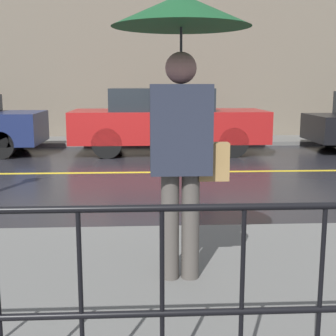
{
  "coord_description": "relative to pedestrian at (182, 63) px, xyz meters",
  "views": [
    {
      "loc": [
        0.51,
        -8.84,
        1.68
      ],
      "look_at": [
        0.88,
        -1.93,
        0.43
      ],
      "focal_mm": 50.0,
      "sensor_mm": 36.0,
      "label": 1
    }
  ],
  "objects": [
    {
      "name": "sidewalk_near",
      "position": [
        -0.81,
        -0.14,
        -1.78
      ],
      "size": [
        28.0,
        3.14,
        0.1
      ],
      "color": "#60605E",
      "rests_on": "ground_plane"
    },
    {
      "name": "building_storefront",
      "position": [
        -0.81,
        10.8,
        1.32
      ],
      "size": [
        28.0,
        0.3,
        6.3
      ],
      "color": "#706656",
      "rests_on": "ground_plane"
    },
    {
      "name": "ground_plane",
      "position": [
        -0.81,
        5.21,
        -1.83
      ],
      "size": [
        80.0,
        80.0,
        0.0
      ],
      "primitive_type": "plane",
      "color": "black"
    },
    {
      "name": "car_red",
      "position": [
        0.28,
        7.8,
        -1.02
      ],
      "size": [
        4.68,
        1.82,
        1.58
      ],
      "color": "maroon",
      "rests_on": "ground_plane"
    },
    {
      "name": "sidewalk_far",
      "position": [
        -0.81,
        9.82,
        -1.78
      ],
      "size": [
        28.0,
        1.66,
        0.1
      ],
      "color": "#60605E",
      "rests_on": "ground_plane"
    },
    {
      "name": "pedestrian",
      "position": [
        0.0,
        0.0,
        0.0
      ],
      "size": [
        1.06,
        1.06,
        2.23
      ],
      "rotation": [
        0.0,
        0.0,
        3.14
      ],
      "color": "#4C4742",
      "rests_on": "sidewalk_near"
    },
    {
      "name": "lane_marking",
      "position": [
        -0.81,
        5.21,
        -1.83
      ],
      "size": [
        25.2,
        0.12,
        0.01
      ],
      "color": "gold",
      "rests_on": "ground_plane"
    },
    {
      "name": "railing_foreground",
      "position": [
        -0.81,
        -1.46,
        -1.09
      ],
      "size": [
        12.0,
        0.04,
        1.01
      ],
      "color": "black",
      "rests_on": "sidewalk_near"
    }
  ]
}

